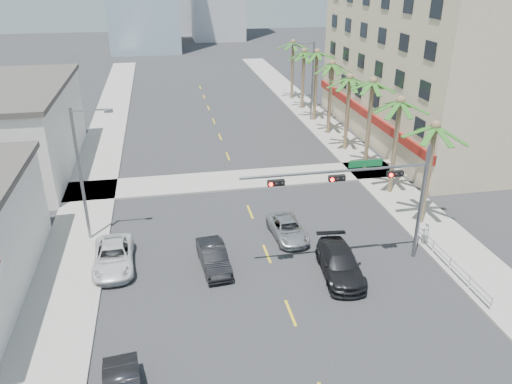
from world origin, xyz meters
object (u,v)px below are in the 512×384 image
at_px(traffic_signal_mast, 373,187).
at_px(car_lane_center, 288,229).
at_px(car_lane_left, 214,257).
at_px(pedestrian, 426,232).
at_px(car_parked_far, 114,257).
at_px(car_lane_right, 340,263).

relative_size(traffic_signal_mast, car_lane_center, 2.54).
bearing_deg(car_lane_left, pedestrian, -5.38).
relative_size(car_parked_far, car_lane_left, 1.18).
distance_m(car_parked_far, car_lane_center, 11.32).
relative_size(car_lane_center, pedestrian, 2.69).
bearing_deg(car_lane_right, car_lane_left, 168.56).
height_order(traffic_signal_mast, car_lane_right, traffic_signal_mast).
distance_m(traffic_signal_mast, car_lane_right, 4.86).
relative_size(car_lane_left, car_lane_right, 0.80).
xyz_separation_m(car_lane_center, car_lane_right, (1.92, -4.90, 0.16)).
distance_m(traffic_signal_mast, car_lane_center, 7.12).
distance_m(car_parked_far, pedestrian, 19.74).
relative_size(car_lane_left, car_lane_center, 0.97).
bearing_deg(car_lane_right, traffic_signal_mast, 31.91).
relative_size(traffic_signal_mast, car_parked_far, 2.20).
height_order(car_parked_far, pedestrian, pedestrian).
relative_size(car_parked_far, pedestrian, 3.10).
bearing_deg(car_lane_center, car_lane_right, -72.11).
xyz_separation_m(car_parked_far, car_lane_left, (5.93, -1.18, 0.00)).
bearing_deg(car_parked_far, car_lane_right, -16.36).
bearing_deg(car_lane_center, car_parked_far, -175.73).
xyz_separation_m(car_lane_left, car_lane_center, (5.29, 2.71, -0.09)).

